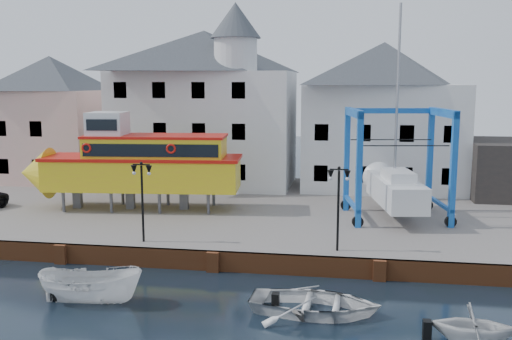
# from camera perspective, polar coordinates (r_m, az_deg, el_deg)

# --- Properties ---
(ground) EXTENTS (140.00, 140.00, 0.00)m
(ground) POSITION_cam_1_polar(r_m,az_deg,el_deg) (28.56, -4.29, -10.08)
(ground) COLOR #17252D
(ground) RESTS_ON ground
(hardstanding) EXTENTS (44.00, 22.00, 1.00)m
(hardstanding) POSITION_cam_1_polar(r_m,az_deg,el_deg) (38.79, -0.52, -4.17)
(hardstanding) COLOR #6B615B
(hardstanding) RESTS_ON ground
(quay_wall) EXTENTS (44.00, 0.47, 1.00)m
(quay_wall) POSITION_cam_1_polar(r_m,az_deg,el_deg) (28.50, -4.25, -9.06)
(quay_wall) COLOR brown
(quay_wall) RESTS_ON ground
(building_pink) EXTENTS (8.00, 7.00, 10.30)m
(building_pink) POSITION_cam_1_polar(r_m,az_deg,el_deg) (50.61, -19.71, 4.84)
(building_pink) COLOR #CDA899
(building_pink) RESTS_ON hardstanding
(building_white_main) EXTENTS (14.00, 8.30, 14.00)m
(building_white_main) POSITION_cam_1_polar(r_m,az_deg,el_deg) (46.07, -4.99, 6.46)
(building_white_main) COLOR silver
(building_white_main) RESTS_ON hardstanding
(building_white_right) EXTENTS (12.00, 8.00, 11.20)m
(building_white_right) POSITION_cam_1_polar(r_m,az_deg,el_deg) (45.40, 12.53, 5.31)
(building_white_right) COLOR silver
(building_white_right) RESTS_ON hardstanding
(lamp_post_left) EXTENTS (1.12, 0.32, 4.20)m
(lamp_post_left) POSITION_cam_1_polar(r_m,az_deg,el_deg) (29.78, -11.35, -1.14)
(lamp_post_left) COLOR black
(lamp_post_left) RESTS_ON hardstanding
(lamp_post_right) EXTENTS (1.12, 0.32, 4.20)m
(lamp_post_right) POSITION_cam_1_polar(r_m,az_deg,el_deg) (27.92, 8.27, -1.72)
(lamp_post_right) COLOR black
(lamp_post_right) RESTS_ON hardstanding
(tour_boat) EXTENTS (14.74, 4.80, 6.30)m
(tour_boat) POSITION_cam_1_polar(r_m,az_deg,el_deg) (37.79, -12.50, 0.62)
(tour_boat) COLOR #59595E
(tour_boat) RESTS_ON hardstanding
(travel_lift) EXTENTS (6.63, 8.70, 12.79)m
(travel_lift) POSITION_cam_1_polar(r_m,az_deg,el_deg) (36.15, 13.53, -1.12)
(travel_lift) COLOR #1237AD
(travel_lift) RESTS_ON hardstanding
(motorboat_a) EXTENTS (4.59, 1.99, 1.73)m
(motorboat_a) POSITION_cam_1_polar(r_m,az_deg,el_deg) (25.64, -16.15, -12.67)
(motorboat_a) COLOR white
(motorboat_a) RESTS_ON ground
(motorboat_b) EXTENTS (5.45, 4.03, 1.09)m
(motorboat_b) POSITION_cam_1_polar(r_m,az_deg,el_deg) (23.81, 5.90, -14.07)
(motorboat_b) COLOR white
(motorboat_b) RESTS_ON ground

